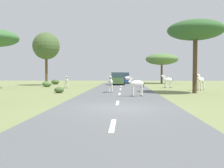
% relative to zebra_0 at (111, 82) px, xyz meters
% --- Properties ---
extents(ground_plane, '(90.00, 90.00, 0.00)m').
position_rel_zebra_0_xyz_m(ground_plane, '(0.90, -9.64, -0.90)').
color(ground_plane, olive).
extents(road, '(6.00, 64.00, 0.05)m').
position_rel_zebra_0_xyz_m(road, '(0.79, -9.64, -0.87)').
color(road, '#56595B').
rests_on(road, ground_plane).
extents(lane_markings, '(0.16, 56.00, 0.01)m').
position_rel_zebra_0_xyz_m(lane_markings, '(0.79, -10.64, -0.85)').
color(lane_markings, silver).
rests_on(lane_markings, road).
extents(zebra_0, '(0.43, 1.51, 1.42)m').
position_rel_zebra_0_xyz_m(zebra_0, '(0.00, 0.00, 0.00)').
color(zebra_0, silver).
rests_on(zebra_0, road).
extents(zebra_1, '(1.26, 1.52, 1.66)m').
position_rel_zebra_0_xyz_m(zebra_1, '(8.61, 3.73, 0.09)').
color(zebra_1, silver).
rests_on(zebra_1, ground_plane).
extents(zebra_2, '(1.49, 0.73, 1.46)m').
position_rel_zebra_0_xyz_m(zebra_2, '(1.97, -3.66, 0.02)').
color(zebra_2, silver).
rests_on(zebra_2, road).
extents(zebra_3, '(1.51, 0.89, 1.51)m').
position_rel_zebra_0_xyz_m(zebra_3, '(6.09, 7.63, 0.00)').
color(zebra_3, silver).
rests_on(zebra_3, ground_plane).
extents(zebra_4, '(0.68, 1.41, 1.37)m').
position_rel_zebra_0_xyz_m(zebra_4, '(-5.29, 6.69, -0.08)').
color(zebra_4, silver).
rests_on(zebra_4, ground_plane).
extents(car_0, '(2.12, 4.39, 1.74)m').
position_rel_zebra_0_xyz_m(car_0, '(0.21, 14.34, -0.05)').
color(car_0, '#476B38').
rests_on(car_0, road).
extents(car_1, '(2.21, 4.43, 1.74)m').
position_rel_zebra_0_xyz_m(car_1, '(1.06, 19.84, -0.05)').
color(car_1, '#1E479E').
rests_on(car_1, road).
extents(tree_1, '(5.26, 5.26, 4.87)m').
position_rel_zebra_0_xyz_m(tree_1, '(7.28, 20.25, 3.03)').
color(tree_1, brown).
rests_on(tree_1, ground_plane).
extents(tree_3, '(3.67, 3.67, 7.22)m').
position_rel_zebra_0_xyz_m(tree_3, '(-9.51, 13.01, 4.46)').
color(tree_3, brown).
rests_on(tree_3, ground_plane).
extents(tree_4, '(4.61, 4.61, 6.03)m').
position_rel_zebra_0_xyz_m(tree_4, '(7.03, -0.02, 4.27)').
color(tree_4, '#4C3823').
rests_on(tree_4, ground_plane).
extents(bush_1, '(0.84, 0.75, 0.50)m').
position_rel_zebra_0_xyz_m(bush_1, '(-4.35, -0.24, -0.65)').
color(bush_1, '#425B2D').
rests_on(bush_1, ground_plane).
extents(bush_2, '(1.14, 1.02, 0.68)m').
position_rel_zebra_0_xyz_m(bush_2, '(-8.30, 9.26, -0.56)').
color(bush_2, '#4C7038').
rests_on(bush_2, ground_plane).
extents(bush_3, '(1.20, 1.08, 0.72)m').
position_rel_zebra_0_xyz_m(bush_3, '(-9.19, 16.31, -0.54)').
color(bush_3, '#425B2D').
rests_on(bush_3, ground_plane).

